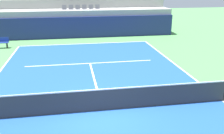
# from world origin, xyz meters

# --- Properties ---
(ground_plane) EXTENTS (80.00, 80.00, 0.00)m
(ground_plane) POSITION_xyz_m (0.00, 0.00, 0.00)
(ground_plane) COLOR #4C8C4C
(court_surface) EXTENTS (11.00, 24.00, 0.01)m
(court_surface) POSITION_xyz_m (0.00, 0.00, 0.01)
(court_surface) COLOR #1E4C99
(court_surface) RESTS_ON ground_plane
(baseline_far) EXTENTS (11.00, 0.10, 0.00)m
(baseline_far) POSITION_xyz_m (0.00, 11.95, 0.01)
(baseline_far) COLOR white
(baseline_far) RESTS_ON court_surface
(sideline_right) EXTENTS (0.10, 24.00, 0.00)m
(sideline_right) POSITION_xyz_m (5.45, 0.00, 0.01)
(sideline_right) COLOR white
(sideline_right) RESTS_ON court_surface
(service_line_far) EXTENTS (8.26, 0.10, 0.00)m
(service_line_far) POSITION_xyz_m (0.00, 6.40, 0.01)
(service_line_far) COLOR white
(service_line_far) RESTS_ON court_surface
(centre_service_line) EXTENTS (0.10, 6.40, 0.00)m
(centre_service_line) POSITION_xyz_m (0.00, 3.20, 0.01)
(centre_service_line) COLOR white
(centre_service_line) RESTS_ON court_surface
(back_wall) EXTENTS (17.77, 0.30, 2.00)m
(back_wall) POSITION_xyz_m (0.00, 14.51, 1.00)
(back_wall) COLOR navy
(back_wall) RESTS_ON ground_plane
(stands_tier_lower) EXTENTS (17.77, 2.40, 2.54)m
(stands_tier_lower) POSITION_xyz_m (0.00, 15.86, 1.27)
(stands_tier_lower) COLOR #9E9E99
(stands_tier_lower) RESTS_ON ground_plane
(stands_tier_upper) EXTENTS (17.77, 2.40, 3.41)m
(stands_tier_upper) POSITION_xyz_m (0.00, 18.26, 1.71)
(stands_tier_upper) COLOR #9E9E99
(stands_tier_upper) RESTS_ON ground_plane
(seating_row_lower) EXTENTS (3.69, 0.44, 0.44)m
(seating_row_lower) POSITION_xyz_m (-0.00, 15.95, 2.66)
(seating_row_lower) COLOR slate
(seating_row_lower) RESTS_ON stands_tier_lower
(tennis_net) EXTENTS (11.08, 0.08, 1.07)m
(tennis_net) POSITION_xyz_m (0.00, 0.00, 0.51)
(tennis_net) COLOR black
(tennis_net) RESTS_ON court_surface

